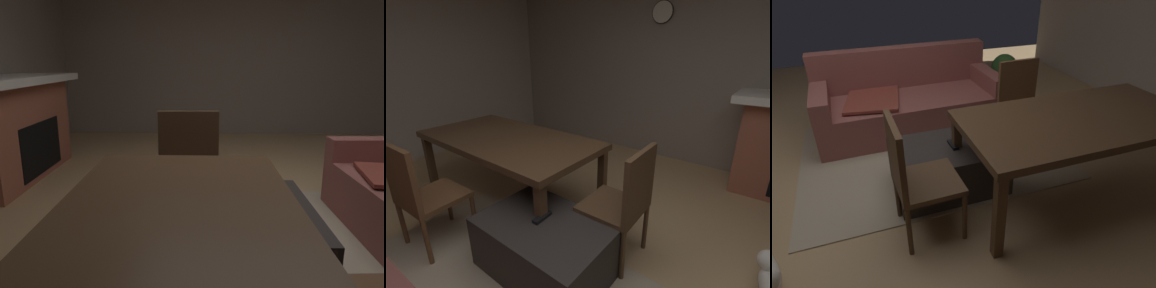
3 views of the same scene
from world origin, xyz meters
TOP-DOWN VIEW (x-y plane):
  - floor at (0.00, 0.00)m, footprint 8.72×8.72m
  - area_rug at (0.56, 0.38)m, footprint 2.60×2.00m
  - couch at (0.50, 1.09)m, footprint 2.13×1.01m
  - ottoman_coffee_table at (0.56, -0.25)m, footprint 0.95×0.65m
  - tv_remote at (0.60, -0.26)m, footprint 0.06×0.16m
  - dining_table at (1.50, -0.70)m, footprint 1.86×0.95m
  - dining_chair_west at (0.18, -0.70)m, footprint 0.45×0.45m
  - dining_chair_north at (1.50, 0.17)m, footprint 0.46×0.46m
  - potted_plant at (2.08, 1.71)m, footprint 0.41×0.41m

SIDE VIEW (x-z plane):
  - floor at x=0.00m, z-range 0.00..0.00m
  - area_rug at x=0.56m, z-range 0.00..0.01m
  - ottoman_coffee_table at x=0.56m, z-range 0.00..0.42m
  - couch at x=0.50m, z-range -0.14..0.76m
  - potted_plant at x=2.08m, z-range 0.05..0.64m
  - tv_remote at x=0.60m, z-range 0.42..0.44m
  - dining_chair_west at x=0.18m, z-range 0.06..0.99m
  - dining_chair_north at x=1.50m, z-range 0.06..0.99m
  - dining_table at x=1.50m, z-range 0.30..1.04m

